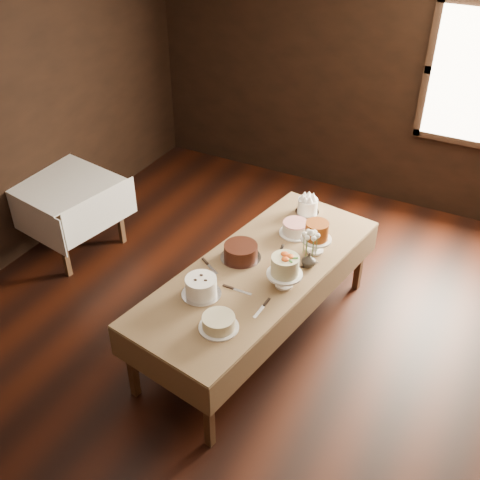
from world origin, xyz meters
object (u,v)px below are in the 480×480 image
cake_flowers (285,273)px  flower_vase (309,260)px  cake_meringue (308,206)px  cake_server_b (259,312)px  cake_server_d (310,264)px  cake_chocolate (241,252)px  cake_cream (219,323)px  cake_lattice (295,229)px  side_table (64,190)px  display_table (259,274)px  cake_server_a (242,292)px  cake_server_e (212,269)px  cake_caramel (316,239)px  cake_server_c (282,249)px  cake_swirl (201,287)px

cake_flowers → flower_vase: size_ratio=2.32×
cake_meringue → cake_server_b: (0.21, -1.42, -0.06)m
cake_server_b → cake_server_d: same height
cake_chocolate → cake_cream: 0.83m
cake_cream → cake_lattice: bearing=89.8°
cake_flowers → side_table: bearing=171.1°
cake_chocolate → cake_flowers: 0.48m
display_table → cake_flowers: size_ratio=8.83×
side_table → cake_chocolate: 2.13m
cake_server_a → cake_lattice: bearing=86.1°
side_table → cake_server_d: size_ratio=4.31×
display_table → cake_server_e: 0.38m
cake_cream → cake_server_e: size_ratio=1.32×
cake_caramel → cake_flowers: size_ratio=1.04×
cake_cream → flower_vase: (0.28, 0.95, 0.01)m
cake_cream → cake_server_e: cake_cream is taller
cake_flowers → cake_server_e: (-0.58, -0.08, -0.12)m
cake_server_c → flower_vase: 0.31m
cake_meringue → cake_flowers: size_ratio=0.78×
cake_cream → flower_vase: bearing=73.4°
cake_server_e → flower_vase: size_ratio=1.99×
cake_server_b → cake_server_d: 0.71m
side_table → cake_caramel: bearing=2.8°
cake_caramel → cake_chocolate: size_ratio=0.79×
cake_lattice → cake_server_b: cake_lattice is taller
side_table → cake_server_a: 2.41m
cake_caramel → cake_cream: (-0.25, -1.16, -0.08)m
cake_cream → side_table: bearing=156.2°
cake_server_b → cake_server_e: (-0.55, 0.28, 0.00)m
cake_caramel → cake_chocolate: 0.63m
cake_meringue → cake_server_e: size_ratio=0.90×
side_table → cake_cream: cake_cream is taller
cake_server_b → cake_server_e: same height
cake_swirl → flower_vase: 0.91m
cake_flowers → flower_vase: 0.33m
cake_meringue → cake_server_d: 0.79m
cake_server_b → cake_server_c: bearing=-165.6°
cake_server_b → cake_chocolate: bearing=-139.1°
display_table → cake_server_e: size_ratio=10.30×
cake_chocolate → flower_vase: cake_chocolate is taller
cake_server_b → flower_vase: (0.11, 0.67, 0.06)m
display_table → flower_vase: 0.41m
cake_cream → cake_server_a: (-0.03, 0.42, -0.04)m
cake_lattice → cake_server_d: bearing=-50.9°
display_table → cake_server_d: cake_server_d is taller
cake_meringue → cake_chocolate: (-0.21, -0.90, -0.00)m
cake_caramel → cake_flowers: 0.53m
cake_lattice → cake_cream: 1.33m
display_table → cake_meringue: cake_meringue is taller
cake_flowers → cake_cream: size_ratio=0.88×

